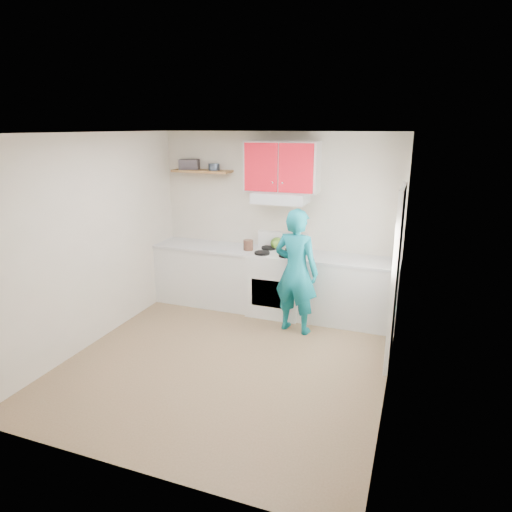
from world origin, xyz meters
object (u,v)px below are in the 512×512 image
at_px(kettle, 277,243).
at_px(crock, 248,246).
at_px(stove, 277,283).
at_px(tin, 214,167).
at_px(person, 296,271).

relative_size(kettle, crock, 1.19).
relative_size(stove, kettle, 4.54).
distance_m(stove, crock, 0.69).
bearing_deg(stove, tin, 171.51).
bearing_deg(stove, kettle, 108.24).
bearing_deg(crock, stove, 2.65).
height_order(tin, person, tin).
xyz_separation_m(tin, crock, (0.60, -0.18, -1.10)).
distance_m(stove, tin, 1.94).
xyz_separation_m(stove, kettle, (-0.06, 0.19, 0.55)).
bearing_deg(person, tin, -13.99).
relative_size(crock, person, 0.10).
height_order(kettle, person, person).
bearing_deg(stove, crock, -177.35).
bearing_deg(tin, person, -24.40).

